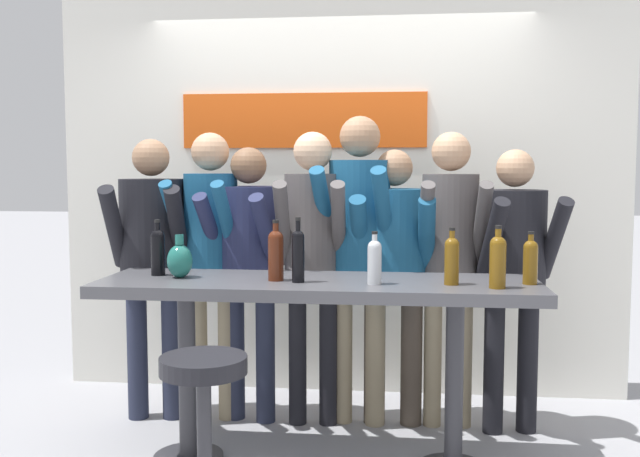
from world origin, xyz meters
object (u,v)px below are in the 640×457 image
(person_center_right, at_px, (359,234))
(wine_bottle_1, at_px, (375,260))
(person_far_right, at_px, (450,244))
(tasting_table, at_px, (318,309))
(wine_bottle_6, at_px, (298,253))
(person_center, at_px, (313,243))
(wine_bottle_4, at_px, (498,259))
(wine_bottle_0, at_px, (530,260))
(wine_bottle_5, at_px, (276,253))
(person_left, at_px, (211,241))
(person_right, at_px, (394,258))
(bar_stool, at_px, (204,419))
(person_rightmost, at_px, (514,260))
(person_far_left, at_px, (152,248))
(decorative_vase, at_px, (180,260))
(wine_bottle_2, at_px, (452,258))
(wine_bottle_3, at_px, (158,250))
(person_center_left, at_px, (249,253))

(person_center_right, relative_size, wine_bottle_1, 7.08)
(person_far_right, xyz_separation_m, wine_bottle_1, (-0.41, -0.73, -0.00))
(tasting_table, bearing_deg, wine_bottle_6, -137.61)
(person_center, relative_size, wine_bottle_4, 5.86)
(person_center_right, bearing_deg, wine_bottle_0, -27.95)
(wine_bottle_5, bearing_deg, wine_bottle_6, -19.49)
(wine_bottle_1, xyz_separation_m, wine_bottle_6, (-0.37, 0.02, 0.02))
(person_left, bearing_deg, wine_bottle_5, -47.53)
(tasting_table, bearing_deg, person_right, 59.76)
(person_right, xyz_separation_m, wine_bottle_5, (-0.58, -0.68, 0.10))
(person_far_right, relative_size, wine_bottle_1, 6.71)
(wine_bottle_0, xyz_separation_m, wine_bottle_6, (-1.12, -0.07, 0.02))
(bar_stool, distance_m, person_center, 1.50)
(person_left, relative_size, wine_bottle_6, 5.39)
(wine_bottle_4, bearing_deg, wine_bottle_6, 175.75)
(wine_bottle_5, bearing_deg, tasting_table, 10.61)
(person_center, xyz_separation_m, person_rightmost, (1.14, -0.01, -0.08))
(person_rightmost, xyz_separation_m, wine_bottle_0, (-0.01, -0.59, 0.08))
(person_far_left, bearing_deg, person_right, -4.27)
(person_rightmost, bearing_deg, wine_bottle_5, -164.67)
(wine_bottle_0, bearing_deg, person_far_right, 117.43)
(person_right, distance_m, wine_bottle_6, 0.86)
(person_rightmost, bearing_deg, person_far_left, 169.21)
(person_left, bearing_deg, decorative_vase, -85.07)
(bar_stool, relative_size, person_far_left, 0.45)
(person_center, bearing_deg, wine_bottle_2, -43.75)
(person_right, xyz_separation_m, decorative_vase, (-1.08, -0.64, 0.05))
(wine_bottle_3, distance_m, wine_bottle_6, 0.77)
(person_far_left, distance_m, person_left, 0.35)
(wine_bottle_0, xyz_separation_m, wine_bottle_3, (-1.87, 0.08, 0.02))
(wine_bottle_2, bearing_deg, person_center_left, 149.29)
(bar_stool, height_order, person_right, person_right)
(bar_stool, xyz_separation_m, person_center_right, (0.54, 1.39, 0.63))
(person_center, distance_m, decorative_vase, 0.84)
(person_center_right, distance_m, person_far_right, 0.52)
(wine_bottle_0, distance_m, wine_bottle_2, 0.38)
(bar_stool, relative_size, wine_bottle_3, 2.62)
(person_center_left, height_order, wine_bottle_6, person_center_left)
(wine_bottle_1, bearing_deg, wine_bottle_2, 4.86)
(person_far_left, height_order, person_left, person_left)
(person_rightmost, relative_size, wine_bottle_6, 5.06)
(wine_bottle_4, bearing_deg, wine_bottle_1, 174.93)
(person_left, height_order, person_center_left, person_left)
(person_left, relative_size, person_right, 1.06)
(wine_bottle_2, bearing_deg, person_rightmost, 58.61)
(person_far_right, distance_m, wine_bottle_2, 0.70)
(person_left, xyz_separation_m, person_far_right, (1.40, 0.02, -0.00))
(person_right, xyz_separation_m, wine_bottle_4, (0.48, -0.79, 0.10))
(tasting_table, distance_m, person_rightmost, 1.20)
(person_left, height_order, wine_bottle_4, person_left)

